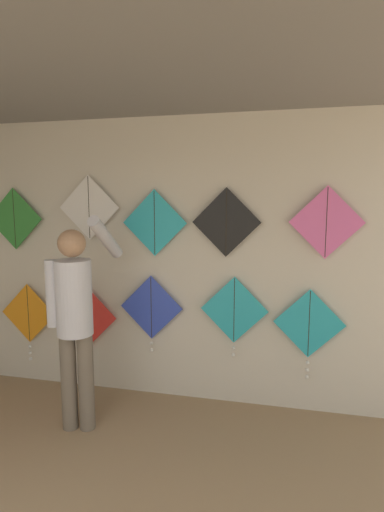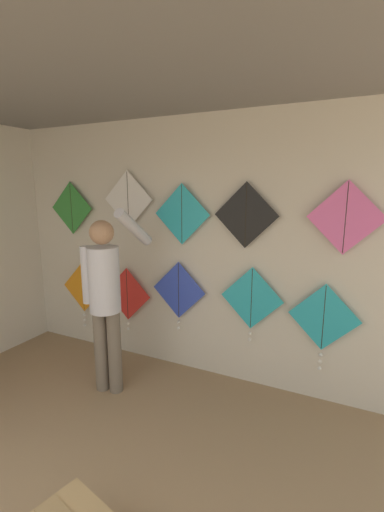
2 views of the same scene
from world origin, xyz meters
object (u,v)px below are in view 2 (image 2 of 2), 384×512
kite_8 (246,215)px  kite_1 (127,296)px  kite_6 (128,199)px  shopkeeper (106,292)px  kite_7 (182,214)px  kite_3 (251,300)px  kite_9 (346,218)px  kite_5 (72,208)px  kite_0 (83,290)px  kite_2 (179,292)px  kite_4 (323,321)px

kite_8 → kite_1: bearing=-180.0°
kite_6 → shopkeeper: bearing=-74.0°
kite_7 → kite_8: kite_8 is taller
kite_3 → kite_9: size_ratio=1.21×
kite_6 → kite_9: 2.29m
kite_1 → kite_7: bearing=0.0°
kite_5 → kite_8: 2.26m
kite_0 → kite_3: (2.24, 0.00, 0.19)m
kite_2 → kite_4: (1.53, -0.00, -0.07)m
kite_2 → kite_3: size_ratio=1.00×
kite_4 → kite_7: size_ratio=1.32×
shopkeeper → kite_1: shopkeeper is taller
kite_0 → kite_9: 3.23m
kite_7 → kite_8: 0.71m
kite_1 → kite_5: bearing=180.0°
shopkeeper → kite_6: 1.13m
kite_7 → kite_3: bearing=-0.0°
kite_6 → kite_0: bearing=-179.9°
kite_4 → kite_8: bearing=179.9°
kite_1 → kite_8: size_ratio=1.21×
kite_2 → kite_3: 0.84m
kite_3 → kite_6: kite_6 is taller
kite_2 → kite_8: (0.75, 0.00, 0.88)m
kite_1 → kite_8: bearing=0.0°
kite_4 → kite_1: bearing=180.0°
kite_1 → kite_5: (-0.81, 0.00, 1.04)m
shopkeeper → kite_4: 2.10m
kite_2 → shopkeeper: bearing=-122.5°
shopkeeper → kite_1: bearing=99.5°
kite_0 → kite_6: bearing=0.1°
kite_2 → kite_9: size_ratio=1.21×
kite_1 → kite_9: kite_9 is taller
kite_3 → kite_4: kite_3 is taller
shopkeeper → kite_7: bearing=44.2°
kite_6 → kite_8: (1.39, 0.00, -0.13)m
kite_1 → kite_7: kite_7 is taller
kite_2 → kite_6: kite_6 is taller
kite_5 → kite_4: bearing=-0.0°
kite_9 → kite_8: bearing=180.0°
shopkeeper → kite_1: size_ratio=2.39×
kite_3 → kite_4: bearing=-0.0°
kite_8 → kite_9: (0.89, 0.00, 0.01)m
kite_5 → kite_9: size_ratio=1.00×
shopkeeper → kite_3: (1.28, 0.70, -0.12)m
kite_0 → kite_9: bearing=0.0°
shopkeeper → kite_7: (0.49, 0.70, 0.73)m
kite_4 → kite_7: 1.76m
kite_3 → kite_8: size_ratio=1.21×
kite_5 → kite_9: bearing=0.0°
kite_6 → kite_5: bearing=180.0°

